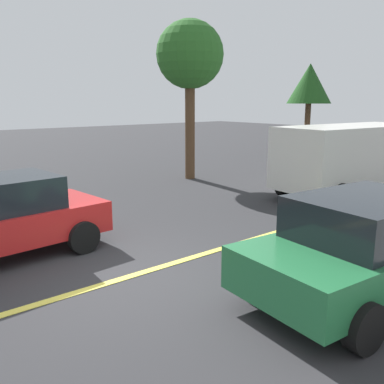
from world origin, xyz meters
The scene contains 6 objects.
ground_plane centered at (0.00, 0.00, 0.00)m, with size 80.00×80.00×0.00m, color #2D2D30.
lane_marking_centre centered at (3.00, 0.00, 0.01)m, with size 28.00×0.16×0.01m, color #E0D14C.
white_van centered at (8.66, 0.98, 1.27)m, with size 5.37×2.67×2.20m.
car_green_approaching centered at (2.64, -2.89, 0.79)m, with size 4.69×2.39×1.56m.
tree_left_verge centered at (6.75, 6.53, 4.50)m, with size 2.47×2.47×5.82m.
tree_right_verge centered at (15.91, 7.76, 3.77)m, with size 2.32×2.32×4.85m.
Camera 1 is at (-3.33, -5.80, 2.93)m, focal length 39.16 mm.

